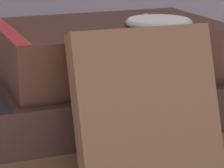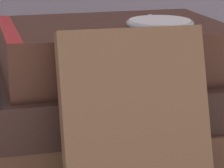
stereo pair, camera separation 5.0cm
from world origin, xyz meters
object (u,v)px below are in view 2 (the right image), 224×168
Objects in this scene: book_flat_top at (107,49)px; pocket_watch at (160,23)px; book_flat_bottom at (96,140)px; book_flat_middle at (96,96)px; book_leaning_front at (137,139)px; reading_glasses at (28,108)px.

pocket_watch is (0.04, -0.02, 0.03)m from book_flat_top.
book_flat_bottom is at bearing 157.30° from pocket_watch.
pocket_watch is (0.05, -0.02, 0.11)m from book_flat_bottom.
book_flat_bottom is 3.64× the size of pocket_watch.
book_flat_middle is 1.04× the size of book_flat_top.
book_leaning_front is at bearing -116.95° from pocket_watch.
book_flat_top is 1.35× the size of book_leaning_front.
book_flat_top reaches higher than reading_glasses.
book_flat_bottom reaches higher than reading_glasses.
book_flat_top is at bearing -78.10° from reading_glasses.
pocket_watch reaches higher than book_flat_top.
book_leaning_front reaches higher than book_flat_top.
book_leaning_front is (-0.00, -0.11, -0.04)m from book_flat_top.
book_leaning_front reaches higher than book_flat_middle.
book_leaning_front reaches higher than pocket_watch.
book_flat_middle is 0.10m from book_leaning_front.
book_flat_top is at bearing 25.48° from book_flat_middle.
book_flat_top is 3.24× the size of pocket_watch.
book_flat_middle is 1.72× the size of reading_glasses.
book_flat_top is (0.01, 0.00, 0.09)m from book_flat_bottom.
reading_glasses is (-0.10, 0.20, -0.13)m from pocket_watch.
book_leaning_front is 1.22× the size of reading_glasses.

